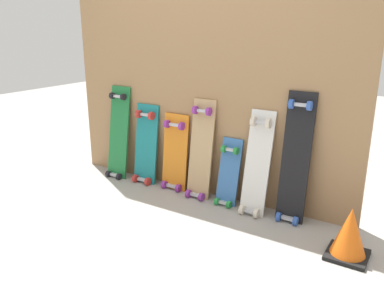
{
  "coord_description": "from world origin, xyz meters",
  "views": [
    {
      "loc": [
        1.6,
        -2.62,
        1.35
      ],
      "look_at": [
        0.0,
        -0.07,
        0.45
      ],
      "focal_mm": 36.84,
      "sensor_mm": 36.0,
      "label": 1
    }
  ],
  "objects_px": {
    "skateboard_black": "(295,163)",
    "skateboard_natural": "(201,153)",
    "skateboard_white": "(257,167)",
    "skateboard_blue": "(228,176)",
    "skateboard_teal": "(146,147)",
    "skateboard_orange": "(175,156)",
    "traffic_cone": "(350,233)",
    "skateboard_green": "(118,136)"
  },
  "relations": [
    {
      "from": "skateboard_blue",
      "to": "skateboard_white",
      "type": "distance_m",
      "value": 0.27
    },
    {
      "from": "skateboard_teal",
      "to": "skateboard_orange",
      "type": "relative_size",
      "value": 1.07
    },
    {
      "from": "skateboard_green",
      "to": "skateboard_natural",
      "type": "height_order",
      "value": "skateboard_green"
    },
    {
      "from": "skateboard_blue",
      "to": "skateboard_white",
      "type": "relative_size",
      "value": 0.71
    },
    {
      "from": "skateboard_teal",
      "to": "skateboard_white",
      "type": "height_order",
      "value": "skateboard_white"
    },
    {
      "from": "skateboard_green",
      "to": "skateboard_orange",
      "type": "relative_size",
      "value": 1.27
    },
    {
      "from": "skateboard_green",
      "to": "skateboard_orange",
      "type": "xyz_separation_m",
      "value": [
        0.61,
        0.03,
        -0.09
      ]
    },
    {
      "from": "skateboard_natural",
      "to": "skateboard_black",
      "type": "distance_m",
      "value": 0.77
    },
    {
      "from": "skateboard_natural",
      "to": "skateboard_white",
      "type": "distance_m",
      "value": 0.5
    },
    {
      "from": "skateboard_green",
      "to": "skateboard_white",
      "type": "height_order",
      "value": "skateboard_green"
    },
    {
      "from": "skateboard_natural",
      "to": "skateboard_white",
      "type": "relative_size",
      "value": 1.04
    },
    {
      "from": "skateboard_orange",
      "to": "skateboard_blue",
      "type": "height_order",
      "value": "skateboard_orange"
    },
    {
      "from": "skateboard_blue",
      "to": "skateboard_natural",
      "type": "bearing_deg",
      "value": 178.91
    },
    {
      "from": "skateboard_white",
      "to": "skateboard_black",
      "type": "distance_m",
      "value": 0.29
    },
    {
      "from": "skateboard_teal",
      "to": "skateboard_blue",
      "type": "xyz_separation_m",
      "value": [
        0.83,
        -0.02,
        -0.09
      ]
    },
    {
      "from": "skateboard_white",
      "to": "traffic_cone",
      "type": "distance_m",
      "value": 0.8
    },
    {
      "from": "skateboard_green",
      "to": "skateboard_white",
      "type": "distance_m",
      "value": 1.38
    },
    {
      "from": "skateboard_natural",
      "to": "skateboard_blue",
      "type": "distance_m",
      "value": 0.29
    },
    {
      "from": "skateboard_black",
      "to": "skateboard_natural",
      "type": "bearing_deg",
      "value": -179.8
    },
    {
      "from": "skateboard_natural",
      "to": "skateboard_blue",
      "type": "bearing_deg",
      "value": -1.09
    },
    {
      "from": "skateboard_natural",
      "to": "traffic_cone",
      "type": "distance_m",
      "value": 1.28
    },
    {
      "from": "skateboard_natural",
      "to": "skateboard_green",
      "type": "bearing_deg",
      "value": -179.78
    },
    {
      "from": "skateboard_green",
      "to": "traffic_cone",
      "type": "relative_size",
      "value": 2.79
    },
    {
      "from": "skateboard_blue",
      "to": "skateboard_black",
      "type": "distance_m",
      "value": 0.56
    },
    {
      "from": "skateboard_blue",
      "to": "traffic_cone",
      "type": "xyz_separation_m",
      "value": [
        0.97,
        -0.3,
        -0.07
      ]
    },
    {
      "from": "skateboard_orange",
      "to": "skateboard_black",
      "type": "xyz_separation_m",
      "value": [
        1.04,
        -0.02,
        0.14
      ]
    },
    {
      "from": "skateboard_green",
      "to": "skateboard_orange",
      "type": "distance_m",
      "value": 0.62
    },
    {
      "from": "skateboard_natural",
      "to": "skateboard_white",
      "type": "bearing_deg",
      "value": -2.87
    },
    {
      "from": "skateboard_green",
      "to": "skateboard_white",
      "type": "xyz_separation_m",
      "value": [
        1.37,
        -0.02,
        -0.03
      ]
    },
    {
      "from": "skateboard_blue",
      "to": "skateboard_white",
      "type": "height_order",
      "value": "skateboard_white"
    },
    {
      "from": "skateboard_white",
      "to": "skateboard_black",
      "type": "bearing_deg",
      "value": 5.75
    },
    {
      "from": "skateboard_green",
      "to": "skateboard_teal",
      "type": "xyz_separation_m",
      "value": [
        0.3,
        0.02,
        -0.06
      ]
    },
    {
      "from": "traffic_cone",
      "to": "skateboard_natural",
      "type": "bearing_deg",
      "value": 166.2
    },
    {
      "from": "traffic_cone",
      "to": "skateboard_orange",
      "type": "bearing_deg",
      "value": 167.66
    },
    {
      "from": "skateboard_teal",
      "to": "skateboard_black",
      "type": "distance_m",
      "value": 1.35
    },
    {
      "from": "skateboard_green",
      "to": "skateboard_orange",
      "type": "height_order",
      "value": "skateboard_green"
    },
    {
      "from": "skateboard_orange",
      "to": "skateboard_black",
      "type": "distance_m",
      "value": 1.05
    },
    {
      "from": "skateboard_teal",
      "to": "skateboard_black",
      "type": "xyz_separation_m",
      "value": [
        1.34,
        -0.01,
        0.11
      ]
    },
    {
      "from": "skateboard_teal",
      "to": "skateboard_blue",
      "type": "relative_size",
      "value": 1.29
    },
    {
      "from": "skateboard_black",
      "to": "skateboard_green",
      "type": "bearing_deg",
      "value": -179.79
    },
    {
      "from": "skateboard_green",
      "to": "traffic_cone",
      "type": "distance_m",
      "value": 2.14
    },
    {
      "from": "skateboard_teal",
      "to": "skateboard_natural",
      "type": "distance_m",
      "value": 0.58
    }
  ]
}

